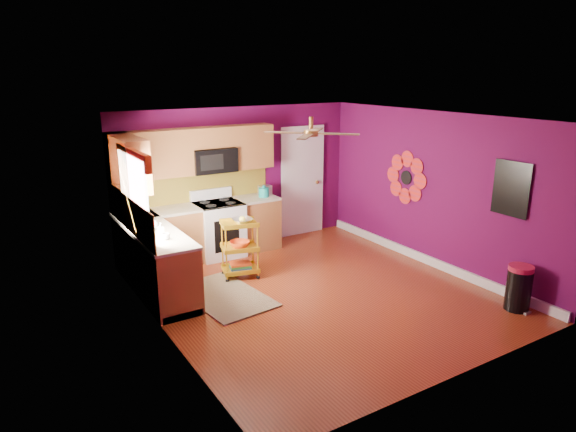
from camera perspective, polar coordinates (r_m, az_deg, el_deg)
ground at (r=7.53m, az=3.22°, el=-8.49°), size 5.00×5.00×0.00m
room_envelope at (r=7.02m, az=3.60°, el=3.77°), size 4.54×5.04×2.52m
lower_cabinets at (r=8.31m, az=-11.70°, el=-3.19°), size 2.81×2.31×0.94m
electric_range at (r=8.88m, az=-7.70°, el=-1.40°), size 0.76×0.66×1.13m
upper_cabinetry at (r=8.33m, az=-12.41°, el=6.53°), size 2.80×2.30×1.26m
left_window at (r=7.01m, az=-16.80°, el=3.96°), size 0.08×1.35×1.08m
panel_door at (r=9.88m, az=1.59°, el=3.76°), size 0.95×0.11×2.15m
right_wall_art at (r=8.28m, az=17.55°, el=3.60°), size 0.04×2.74×1.04m
ceiling_fan at (r=7.06m, az=2.57°, el=9.27°), size 1.01×1.01×0.26m
shag_rug at (r=7.44m, az=-7.10°, el=-8.79°), size 1.10×1.62×0.02m
rolling_cart at (r=7.91m, az=-5.32°, el=-3.36°), size 0.62×0.52×0.98m
trash_can at (r=7.56m, az=24.26°, el=-7.29°), size 0.34×0.37×0.62m
teal_kettle at (r=9.08m, az=-2.71°, el=2.66°), size 0.18×0.18×0.21m
toaster at (r=9.20m, az=-2.58°, el=2.87°), size 0.22×0.15×0.18m
soap_bottle_a at (r=7.17m, az=-13.97°, el=-1.42°), size 0.08×0.08×0.18m
soap_bottle_b at (r=7.48m, az=-14.74°, el=-0.73°), size 0.14×0.14×0.18m
counter_dish at (r=7.91m, az=-15.98°, el=-0.34°), size 0.29×0.29×0.07m
counter_cup at (r=6.99m, az=-13.45°, el=-2.23°), size 0.11×0.11×0.09m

